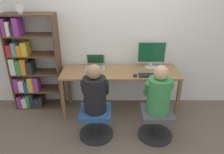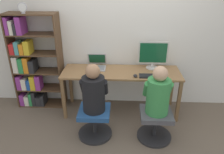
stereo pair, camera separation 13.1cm
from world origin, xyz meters
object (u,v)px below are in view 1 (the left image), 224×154
office_chair_right (96,121)px  bookshelf (29,67)px  laptop (96,65)px  person_at_laptop (95,91)px  desk_clock (20,8)px  keyboard (152,75)px  person_at_monitor (160,92)px  desktop_monitor (152,54)px  office_chair_left (156,122)px

office_chair_right → bookshelf: 1.50m
laptop → person_at_laptop: 0.78m
laptop → desk_clock: desk_clock is taller
keyboard → bookshelf: size_ratio=0.24×
keyboard → desk_clock: bearing=172.6°
keyboard → laptop: bearing=160.0°
person_at_monitor → bookshelf: bookshelf is taller
laptop → person_at_monitor: bearing=-41.1°
person_at_monitor → desktop_monitor: bearing=89.2°
bookshelf → office_chair_left: bearing=-21.6°
desktop_monitor → person_at_laptop: size_ratio=0.70×
person_at_laptop → desk_clock: bearing=147.3°
desktop_monitor → desk_clock: bearing=-177.4°
person_at_monitor → office_chair_left: bearing=-90.0°
office_chair_left → person_at_laptop: 1.00m
person_at_monitor → person_at_laptop: (-0.87, 0.02, 0.00)m
office_chair_left → office_chair_right: (-0.87, 0.02, 0.00)m
desktop_monitor → person_at_laptop: bearing=-137.8°
desktop_monitor → desk_clock: (-1.99, -0.09, 0.74)m
office_chair_right → person_at_monitor: bearing=-0.8°
keyboard → office_chair_left: 0.71m
keyboard → desk_clock: (-1.95, 0.25, 0.96)m
keyboard → bookshelf: bookshelf is taller
desk_clock → office_chair_left: bearing=-20.3°
office_chair_right → desk_clock: bearing=147.2°
desktop_monitor → bookshelf: 2.06m
person_at_laptop → desktop_monitor: bearing=42.2°
office_chair_right → person_at_laptop: 0.50m
person_at_monitor → person_at_laptop: 0.87m
keyboard → bookshelf: 2.04m
desktop_monitor → keyboard: desktop_monitor is taller
person_at_laptop → laptop: bearing=93.3°
desktop_monitor → office_chair_left: (-0.01, -0.82, -0.74)m
laptop → desk_clock: bearing=-176.2°
desk_clock → person_at_monitor: bearing=-20.2°
desktop_monitor → office_chair_left: desktop_monitor is taller
office_chair_left → office_chair_right: bearing=178.9°
person_at_laptop → person_at_monitor: bearing=-1.1°
office_chair_left → bookshelf: bearing=158.4°
office_chair_left → desk_clock: size_ratio=3.06×
desktop_monitor → office_chair_right: 1.41m
office_chair_right → bookshelf: size_ratio=0.31×
laptop → office_chair_right: size_ratio=0.67×
office_chair_left → person_at_laptop: person_at_laptop is taller
office_chair_right → desk_clock: desk_clock is taller
office_chair_left → person_at_laptop: bearing=178.6°
person_at_monitor → person_at_laptop: person_at_laptop is taller
office_chair_left → laptop: bearing=138.7°
keyboard → office_chair_right: 1.10m
laptop → person_at_laptop: bearing=-86.7°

